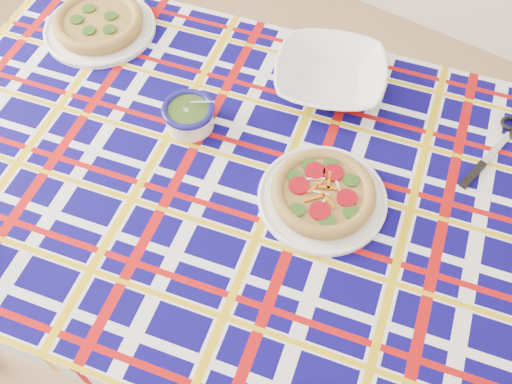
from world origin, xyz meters
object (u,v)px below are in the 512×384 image
Objects in this scene: main_focaccia_plate at (323,193)px; serving_bowl at (330,77)px; dining_table at (247,198)px; pesto_bowl at (189,114)px.

serving_bowl reaches higher than main_focaccia_plate.
serving_bowl is (0.01, 0.36, 0.12)m from dining_table.
dining_table is 6.14× the size of main_focaccia_plate.
pesto_bowl is 0.46× the size of serving_bowl.
pesto_bowl is at bearing 178.08° from main_focaccia_plate.
main_focaccia_plate is at bearing 1.34° from dining_table.
serving_bowl is (0.22, 0.30, -0.00)m from pesto_bowl.
dining_table is 0.38m from serving_bowl.
main_focaccia_plate reaches higher than dining_table.
serving_bowl is at bearing 74.32° from dining_table.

